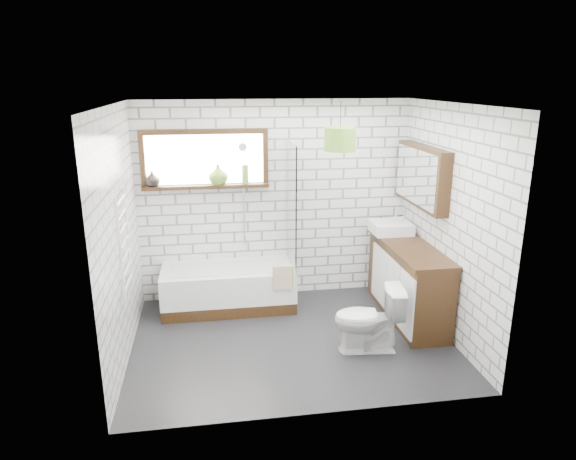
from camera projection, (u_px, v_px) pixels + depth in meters
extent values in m
cube|color=black|center=(292.00, 340.00, 5.59)|extent=(3.40, 2.60, 0.01)
cube|color=white|center=(292.00, 104.00, 4.88)|extent=(3.40, 2.60, 0.01)
cube|color=white|center=(275.00, 201.00, 6.47)|extent=(3.40, 0.01, 2.50)
cube|color=white|center=(319.00, 277.00, 4.00)|extent=(3.40, 0.01, 2.50)
cube|color=white|center=(119.00, 238.00, 4.98)|extent=(0.01, 2.60, 2.50)
cube|color=white|center=(449.00, 223.00, 5.49)|extent=(0.01, 2.60, 2.50)
cube|color=black|center=(205.00, 160.00, 6.14)|extent=(1.52, 0.16, 0.68)
cube|color=white|center=(124.00, 242.00, 5.00)|extent=(0.06, 0.52, 1.00)
cube|color=black|center=(422.00, 176.00, 5.93)|extent=(0.16, 1.20, 0.70)
cylinder|color=silver|center=(243.00, 195.00, 6.34)|extent=(0.02, 0.02, 1.30)
cube|color=white|center=(228.00, 288.00, 6.32)|extent=(1.60, 0.71, 0.52)
cube|color=white|center=(291.00, 206.00, 6.15)|extent=(0.02, 0.72, 1.50)
cube|color=#60932C|center=(285.00, 277.00, 6.01)|extent=(0.19, 0.05, 0.27)
cube|color=tan|center=(282.00, 277.00, 6.01)|extent=(0.22, 0.06, 0.29)
cube|color=black|center=(408.00, 281.00, 6.03)|extent=(0.50, 1.56, 0.89)
cube|color=white|center=(391.00, 228.00, 6.35)|extent=(0.47, 0.41, 0.14)
cylinder|color=silver|center=(404.00, 222.00, 6.35)|extent=(0.04, 0.04, 0.17)
imported|color=white|center=(368.00, 319.00, 5.29)|extent=(0.47, 0.73, 0.71)
imported|color=olive|center=(218.00, 176.00, 6.19)|extent=(0.31, 0.31, 0.24)
imported|color=black|center=(152.00, 180.00, 6.09)|extent=(0.23, 0.23, 0.18)
cylinder|color=olive|center=(245.00, 176.00, 6.24)|extent=(0.08, 0.08, 0.23)
cylinder|color=#60932C|center=(340.00, 139.00, 5.57)|extent=(0.34, 0.34, 0.25)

